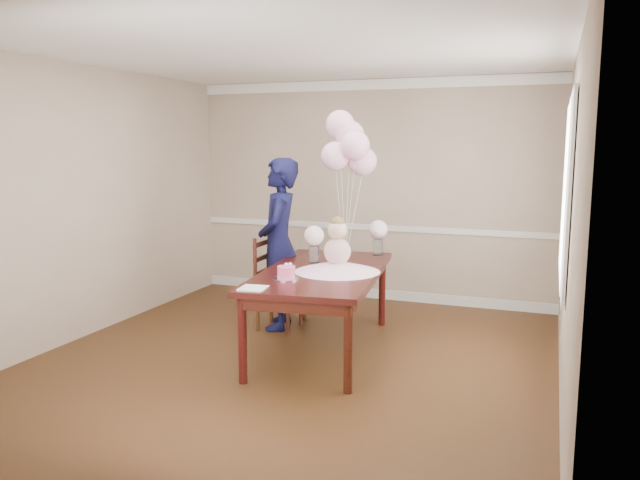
{
  "coord_description": "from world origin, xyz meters",
  "views": [
    {
      "loc": [
        2.12,
        -4.91,
        1.94
      ],
      "look_at": [
        0.13,
        0.41,
        1.05
      ],
      "focal_mm": 35.0,
      "sensor_mm": 36.0,
      "label": 1
    }
  ],
  "objects_px": {
    "dining_table_top": "(322,272)",
    "woman": "(279,244)",
    "birthday_cake": "(286,272)",
    "dining_chair_seat": "(279,288)"
  },
  "relations": [
    {
      "from": "dining_table_top",
      "to": "woman",
      "type": "relative_size",
      "value": 1.16
    },
    {
      "from": "birthday_cake",
      "to": "woman",
      "type": "distance_m",
      "value": 1.16
    },
    {
      "from": "dining_chair_seat",
      "to": "birthday_cake",
      "type": "bearing_deg",
      "value": -62.86
    },
    {
      "from": "birthday_cake",
      "to": "woman",
      "type": "relative_size",
      "value": 0.09
    },
    {
      "from": "dining_table_top",
      "to": "birthday_cake",
      "type": "bearing_deg",
      "value": -113.96
    },
    {
      "from": "dining_table_top",
      "to": "dining_chair_seat",
      "type": "bearing_deg",
      "value": 135.89
    },
    {
      "from": "dining_table_top",
      "to": "woman",
      "type": "height_order",
      "value": "woman"
    },
    {
      "from": "dining_table_top",
      "to": "woman",
      "type": "distance_m",
      "value": 0.88
    },
    {
      "from": "dining_table_top",
      "to": "dining_chair_seat",
      "type": "relative_size",
      "value": 4.92
    },
    {
      "from": "dining_chair_seat",
      "to": "woman",
      "type": "distance_m",
      "value": 0.47
    }
  ]
}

